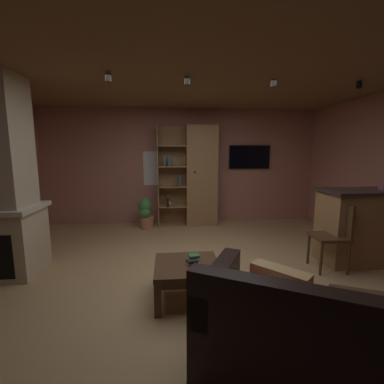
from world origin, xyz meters
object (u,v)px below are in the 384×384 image
(dining_chair, at_px, (335,232))
(potted_floor_plant, at_px, (146,213))
(table_book_2, at_px, (194,256))
(leather_couch, at_px, (315,338))
(kitchen_bar_counter, at_px, (370,226))
(bookshelf_cabinet, at_px, (197,177))
(coffee_table, at_px, (187,271))
(wall_mounted_tv, at_px, (249,157))
(table_book_1, at_px, (192,261))
(table_book_0, at_px, (193,263))

(dining_chair, xyz_separation_m, potted_floor_plant, (-2.73, 2.22, -0.20))
(table_book_2, height_order, potted_floor_plant, potted_floor_plant)
(leather_couch, bearing_deg, kitchen_bar_counter, 43.93)
(kitchen_bar_counter, relative_size, dining_chair, 1.58)
(leather_couch, relative_size, dining_chair, 2.03)
(bookshelf_cabinet, relative_size, dining_chair, 2.35)
(coffee_table, xyz_separation_m, potted_floor_plant, (-0.67, 2.76, 0.01))
(bookshelf_cabinet, xyz_separation_m, potted_floor_plant, (-1.13, -0.22, -0.74))
(table_book_2, bearing_deg, potted_floor_plant, 105.36)
(coffee_table, distance_m, dining_chair, 2.14)
(dining_chair, bearing_deg, bookshelf_cabinet, 123.31)
(wall_mounted_tv, bearing_deg, dining_chair, -81.79)
(wall_mounted_tv, bearing_deg, bookshelf_cabinet, -170.20)
(leather_couch, bearing_deg, table_book_1, 125.81)
(dining_chair, relative_size, potted_floor_plant, 1.42)
(leather_couch, bearing_deg, wall_mounted_tv, 78.75)
(kitchen_bar_counter, xyz_separation_m, table_book_2, (-2.66, -0.70, -0.07))
(leather_couch, xyz_separation_m, table_book_1, (-0.77, 1.07, 0.14))
(kitchen_bar_counter, height_order, wall_mounted_tv, wall_mounted_tv)
(table_book_2, bearing_deg, wall_mounted_tv, 63.07)
(leather_couch, distance_m, potted_floor_plant, 4.14)
(potted_floor_plant, bearing_deg, kitchen_bar_counter, -30.64)
(coffee_table, distance_m, potted_floor_plant, 2.84)
(table_book_2, relative_size, wall_mounted_tv, 0.12)
(table_book_0, height_order, dining_chair, dining_chair)
(potted_floor_plant, bearing_deg, wall_mounted_tv, 10.32)
(bookshelf_cabinet, height_order, wall_mounted_tv, bookshelf_cabinet)
(table_book_1, bearing_deg, coffee_table, 152.33)
(leather_couch, height_order, coffee_table, leather_couch)
(bookshelf_cabinet, bearing_deg, table_book_0, -97.54)
(bookshelf_cabinet, bearing_deg, potted_floor_plant, -169.13)
(potted_floor_plant, bearing_deg, table_book_1, -75.49)
(table_book_2, xyz_separation_m, dining_chair, (1.98, 0.50, 0.06))
(dining_chair, bearing_deg, wall_mounted_tv, 98.21)
(wall_mounted_tv, bearing_deg, leather_couch, -101.25)
(table_book_0, bearing_deg, kitchen_bar_counter, 16.05)
(table_book_2, height_order, wall_mounted_tv, wall_mounted_tv)
(leather_couch, relative_size, coffee_table, 2.69)
(leather_couch, height_order, table_book_1, leather_couch)
(potted_floor_plant, bearing_deg, coffee_table, -76.39)
(dining_chair, relative_size, wall_mounted_tv, 0.97)
(coffee_table, bearing_deg, dining_chair, 14.85)
(bookshelf_cabinet, height_order, leather_couch, bookshelf_cabinet)
(coffee_table, bearing_deg, potted_floor_plant, 103.61)
(kitchen_bar_counter, bearing_deg, table_book_1, -163.87)
(table_book_0, distance_m, wall_mounted_tv, 3.75)
(bookshelf_cabinet, distance_m, potted_floor_plant, 1.36)
(table_book_1, relative_size, table_book_2, 1.00)
(bookshelf_cabinet, distance_m, table_book_1, 3.10)
(wall_mounted_tv, bearing_deg, table_book_0, -116.70)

